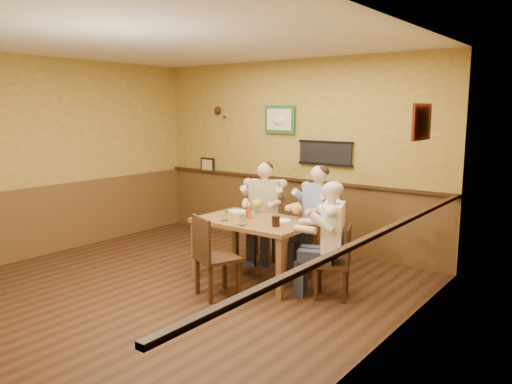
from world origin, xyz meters
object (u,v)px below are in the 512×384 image
diner_white_elder (333,246)px  salt_shaker (254,214)px  chair_right_end (332,262)px  diner_blue_polo (320,224)px  chair_back_right (319,238)px  hot_sauce_bottle (249,211)px  water_glass_mid (242,221)px  dining_table (255,227)px  chair_back_left (265,229)px  water_glass_left (225,216)px  diner_tan_shirt (265,216)px  chair_near_side (218,256)px  pepper_shaker (248,214)px  cola_tumbler (276,221)px

diner_white_elder → salt_shaker: bearing=-114.3°
chair_right_end → diner_blue_polo: bearing=-163.1°
chair_back_right → chair_right_end: bearing=-38.6°
hot_sauce_bottle → water_glass_mid: bearing=-64.5°
hot_sauce_bottle → dining_table: bearing=8.5°
chair_back_left → diner_white_elder: (1.45, -0.73, 0.15)m
salt_shaker → water_glass_mid: bearing=-69.6°
water_glass_left → diner_tan_shirt: bearing=98.1°
water_glass_mid → salt_shaker: size_ratio=1.44×
chair_back_left → diner_tan_shirt: 0.18m
dining_table → diner_tan_shirt: diner_tan_shirt is taller
dining_table → salt_shaker: 0.17m
dining_table → salt_shaker: (-0.08, 0.08, 0.13)m
diner_tan_shirt → diner_white_elder: bearing=-48.2°
chair_back_left → chair_near_side: chair_near_side is taller
chair_back_left → diner_white_elder: bearing=-48.2°
chair_right_end → pepper_shaker: bearing=-111.7°
water_glass_left → chair_near_side: bearing=-58.4°
chair_right_end → salt_shaker: salt_shaker is taller
dining_table → water_glass_left: water_glass_left is taller
diner_white_elder → salt_shaker: diner_white_elder is taller
diner_blue_polo → water_glass_mid: size_ratio=10.89×
cola_tumbler → chair_right_end: bearing=15.0°
dining_table → water_glass_mid: size_ratio=12.36×
dining_table → diner_white_elder: size_ratio=1.20×
chair_right_end → diner_blue_polo: size_ratio=0.66×
salt_shaker → hot_sauce_bottle: bearing=-90.5°
diner_tan_shirt → water_glass_left: (0.15, -1.02, 0.19)m
diner_blue_polo → water_glass_mid: bearing=-95.5°
diner_tan_shirt → cola_tumbler: 1.23m
salt_shaker → pepper_shaker: bearing=-133.9°
water_glass_left → hot_sauce_bottle: size_ratio=0.64×
dining_table → water_glass_left: (-0.26, -0.27, 0.15)m
chair_right_end → hot_sauce_bottle: hot_sauce_bottle is taller
chair_right_end → chair_near_side: size_ratio=0.89×
diner_tan_shirt → diner_white_elder: size_ratio=1.05×
chair_back_right → diner_tan_shirt: diner_tan_shirt is taller
dining_table → hot_sauce_bottle: bearing=-171.5°
chair_back_right → chair_near_side: bearing=-93.4°
chair_back_left → salt_shaker: size_ratio=10.96×
diner_tan_shirt → chair_back_left: bearing=158.4°
diner_blue_polo → water_glass_mid: diner_blue_polo is taller
water_glass_left → pepper_shaker: bearing=67.7°
diner_white_elder → hot_sauce_bottle: size_ratio=6.39×
chair_back_right → cola_tumbler: size_ratio=6.95×
water_glass_mid → cola_tumbler: size_ratio=0.91×
water_glass_left → chair_back_right: bearing=56.1°
chair_back_right → diner_tan_shirt: size_ratio=0.70×
pepper_shaker → diner_blue_polo: bearing=52.2°
diner_white_elder → hot_sauce_bottle: (-1.14, -0.04, 0.26)m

